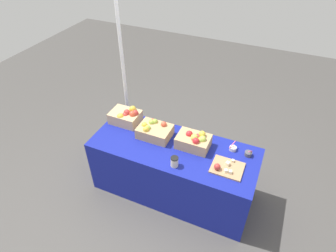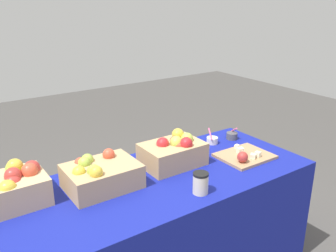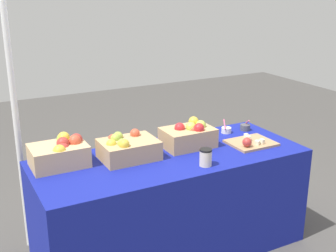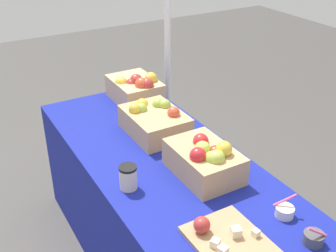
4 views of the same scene
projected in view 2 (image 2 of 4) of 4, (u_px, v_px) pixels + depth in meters
name	position (u px, v px, depth m)	size (l,w,h in m)	color
table	(156.00, 235.00, 2.16)	(1.90, 0.76, 0.74)	navy
apple_crate_left	(11.00, 187.00, 1.77)	(0.36, 0.26, 0.20)	tan
apple_crate_middle	(100.00, 175.00, 1.93)	(0.38, 0.28, 0.18)	tan
apple_crate_right	(174.00, 151.00, 2.20)	(0.37, 0.25, 0.20)	tan
cutting_board_front	(245.00, 156.00, 2.30)	(0.33, 0.27, 0.09)	tan
sample_bowl_near	(212.00, 140.00, 2.53)	(0.08, 0.09, 0.10)	silver
sample_bowl_mid	(232.00, 136.00, 2.61)	(0.08, 0.09, 0.10)	#4C4C51
coffee_cup	(201.00, 183.00, 1.88)	(0.08, 0.08, 0.12)	beige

